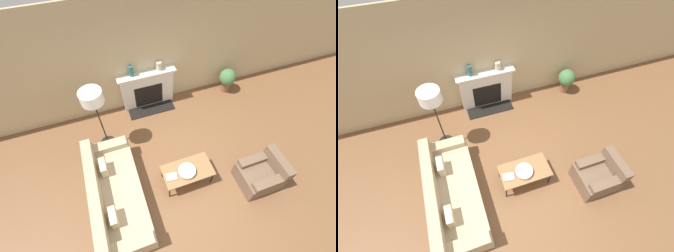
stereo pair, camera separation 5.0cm
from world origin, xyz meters
The scene contains 12 objects.
ground_plane centered at (0.00, 0.00, 0.00)m, with size 18.00×18.00×0.00m, color brown.
wall_back centered at (0.00, 2.77, 1.45)m, with size 18.00×0.06×2.90m.
fireplace centered at (0.02, 2.63, 0.52)m, with size 1.50×0.59×1.07m.
couch centered at (-1.38, 0.20, 0.29)m, with size 0.96×2.28×0.79m.
armchair_near centered at (1.60, -0.40, 0.29)m, with size 0.83×0.72×0.77m.
coffee_table centered at (0.14, 0.14, 0.40)m, with size 1.04×0.56×0.44m.
bowl centered at (0.11, 0.11, 0.49)m, with size 0.36×0.36×0.08m.
book centered at (-0.22, 0.11, 0.45)m, with size 0.26×0.20×0.02m.
floor_lamp centered at (-1.30, 1.68, 1.46)m, with size 0.45×0.45×1.71m.
mantel_vase_left centered at (-0.34, 2.64, 1.21)m, with size 0.11×0.11×0.27m.
mantel_vase_center_left centered at (0.36, 2.64, 1.18)m, with size 0.14×0.14×0.21m.
potted_plant centered at (2.29, 2.39, 0.43)m, with size 0.46×0.46×0.71m.
Camera 2 is at (-0.90, -1.71, 4.64)m, focal length 24.00 mm.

